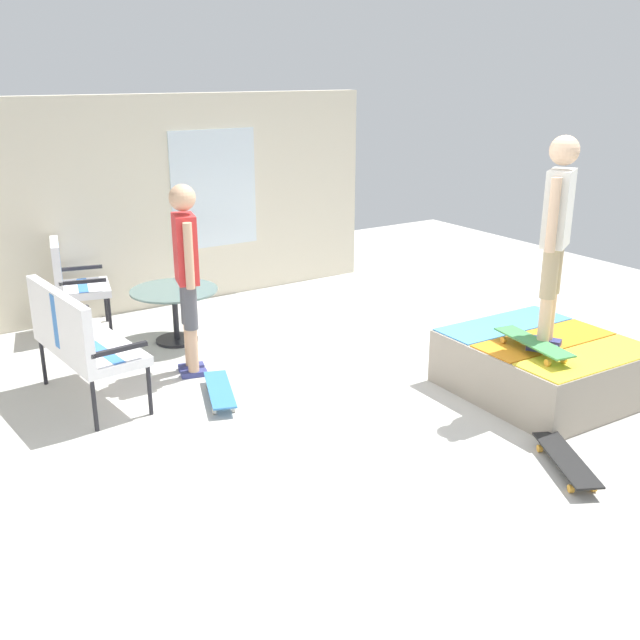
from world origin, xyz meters
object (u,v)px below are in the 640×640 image
object	(u,v)px
patio_chair_near_house	(71,278)
person_skater	(556,228)
patio_table	(175,305)
skateboard_spare	(566,460)
skateboard_on_ramp	(533,343)
patio_bench	(76,335)
skateboard_by_bench	(220,390)
person_watching	(186,265)
skate_ramp	(544,365)

from	to	relation	value
patio_chair_near_house	person_skater	world-z (taller)	person_skater
patio_table	person_skater	size ratio (longest dim) A/B	0.52
patio_chair_near_house	skateboard_spare	bearing A→B (deg)	-156.50
patio_chair_near_house	skateboard_on_ramp	xyz separation A→B (m)	(-3.98, -2.67, -0.03)
patio_bench	skateboard_on_ramp	size ratio (longest dim) A/B	1.58
skateboard_by_bench	skateboard_spare	bearing A→B (deg)	-147.69
skateboard_by_bench	skateboard_on_ramp	world-z (taller)	skateboard_on_ramp
patio_bench	patio_table	bearing A→B (deg)	-52.75
patio_chair_near_house	skateboard_by_bench	xyz separation A→B (m)	(-2.41, -0.56, -0.53)
patio_table	person_watching	distance (m)	1.10
patio_table	person_watching	size ratio (longest dim) A/B	0.51
person_skater	patio_chair_near_house	bearing A→B (deg)	35.67
person_watching	skateboard_spare	size ratio (longest dim) A/B	2.21
patio_table	skateboard_by_bench	xyz separation A→B (m)	(-1.55, 0.25, -0.32)
skateboard_by_bench	skateboard_on_ramp	xyz separation A→B (m)	(-1.58, -2.11, 0.50)
skateboard_spare	patio_table	bearing A→B (deg)	18.02
person_watching	skateboard_by_bench	size ratio (longest dim) A/B	2.16
patio_chair_near_house	patio_table	size ratio (longest dim) A/B	1.13
skateboard_by_bench	patio_table	bearing A→B (deg)	-9.06
patio_bench	person_watching	distance (m)	1.14
skate_ramp	person_watching	world-z (taller)	person_watching
patio_chair_near_house	person_watching	xyz separation A→B (m)	(-1.73, -0.60, 0.43)
skate_ramp	patio_table	world-z (taller)	patio_table
patio_table	skate_ramp	bearing A→B (deg)	-143.09
skate_ramp	patio_bench	distance (m)	4.04
person_watching	person_skater	bearing A→B (deg)	-134.83
patio_table	skateboard_spare	distance (m)	4.20
skate_ramp	patio_chair_near_house	world-z (taller)	patio_chair_near_house
patio_bench	patio_table	distance (m)	1.59
patio_chair_near_house	person_watching	world-z (taller)	person_watching
skateboard_on_ramp	person_skater	bearing A→B (deg)	-81.09
skateboard_by_bench	skateboard_spare	distance (m)	2.89
person_skater	skateboard_spare	distance (m)	1.84
patio_chair_near_house	patio_table	xyz separation A→B (m)	(-0.86, -0.81, -0.21)
patio_table	person_watching	xyz separation A→B (m)	(-0.87, 0.21, 0.64)
patio_bench	patio_chair_near_house	world-z (taller)	same
skate_ramp	skateboard_spare	size ratio (longest dim) A/B	2.54
patio_bench	patio_chair_near_house	xyz separation A→B (m)	(1.82, -0.45, -0.00)
person_watching	skateboard_by_bench	distance (m)	1.18
patio_chair_near_house	skateboard_spare	distance (m)	5.31
skateboard_by_bench	person_skater	bearing A→B (deg)	-124.24
patio_bench	person_skater	distance (m)	4.03
patio_chair_near_house	person_skater	xyz separation A→B (m)	(-3.96, -2.84, 0.91)
patio_bench	skateboard_by_bench	bearing A→B (deg)	-120.23
skate_ramp	person_skater	xyz separation A→B (m)	(-0.13, 0.20, 1.27)
skate_ramp	skateboard_spare	distance (m)	1.39
patio_bench	person_skater	xyz separation A→B (m)	(-2.14, -3.29, 0.91)
skate_ramp	person_skater	size ratio (longest dim) A/B	1.17
patio_chair_near_house	person_skater	distance (m)	4.95
person_skater	patio_table	bearing A→B (deg)	33.25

